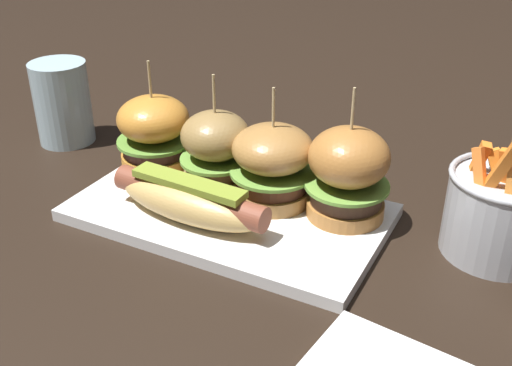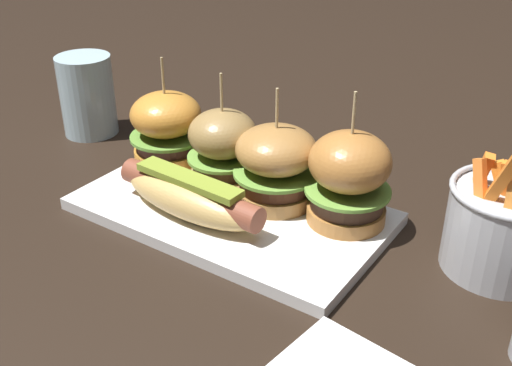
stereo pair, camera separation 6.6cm
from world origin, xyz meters
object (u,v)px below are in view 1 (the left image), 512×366
object	(u,v)px
slider_center_right	(273,163)
water_glass	(63,103)
fries_bucket	(502,210)
slider_center_left	(216,149)
slider_far_left	(154,133)
platter_main	(229,212)
slider_far_right	(348,172)
hot_dog	(189,200)

from	to	relation	value
slider_center_right	water_glass	bearing A→B (deg)	173.66
fries_bucket	water_glass	distance (m)	0.59
slider_center_right	water_glass	size ratio (longest dim) A/B	1.17
slider_center_left	water_glass	xyz separation A→B (m)	(-0.27, 0.04, -0.00)
slider_center_right	slider_far_left	bearing A→B (deg)	178.58
water_glass	slider_center_right	bearing A→B (deg)	-6.34
slider_center_right	fries_bucket	size ratio (longest dim) A/B	0.96
platter_main	slider_far_right	xyz separation A→B (m)	(0.12, 0.05, 0.06)
hot_dog	fries_bucket	world-z (taller)	fries_bucket
slider_center_right	water_glass	distance (m)	0.35
slider_center_left	slider_far_right	size ratio (longest dim) A/B	0.94
slider_center_left	slider_far_right	bearing A→B (deg)	2.18
platter_main	slider_far_left	bearing A→B (deg)	161.63
slider_far_left	slider_center_right	distance (m)	0.17
slider_center_left	slider_far_right	xyz separation A→B (m)	(0.16, 0.01, 0.00)
water_glass	slider_far_left	bearing A→B (deg)	-10.71
slider_far_left	water_glass	bearing A→B (deg)	169.29
fries_bucket	hot_dog	bearing A→B (deg)	-159.69
platter_main	slider_center_right	world-z (taller)	slider_center_right
fries_bucket	water_glass	bearing A→B (deg)	179.41
platter_main	water_glass	bearing A→B (deg)	166.05
slider_center_right	slider_far_right	world-z (taller)	slider_far_right
platter_main	slider_center_left	world-z (taller)	slider_center_left
platter_main	fries_bucket	bearing A→B (deg)	14.41
slider_center_right	fries_bucket	world-z (taller)	slider_center_right
hot_dog	slider_far_right	world-z (taller)	slider_far_right
hot_dog	slider_center_right	xyz separation A→B (m)	(0.06, 0.08, 0.02)
slider_far_right	slider_center_right	bearing A→B (deg)	-175.41
slider_center_right	water_glass	xyz separation A→B (m)	(-0.35, 0.04, -0.00)
slider_center_left	fries_bucket	world-z (taller)	slider_center_left
slider_far_right	slider_far_left	bearing A→B (deg)	-179.36
slider_center_left	slider_center_right	size ratio (longest dim) A/B	1.02
platter_main	slider_center_left	bearing A→B (deg)	134.59
hot_dog	fries_bucket	distance (m)	0.32
slider_center_left	slider_center_right	world-z (taller)	slider_center_left
platter_main	slider_center_right	distance (m)	0.08
slider_center_left	water_glass	bearing A→B (deg)	172.11
slider_far_left	water_glass	world-z (taller)	slider_far_left
platter_main	slider_far_left	distance (m)	0.15
hot_dog	fries_bucket	size ratio (longest dim) A/B	1.33
hot_dog	slider_center_left	bearing A→B (deg)	99.97
fries_bucket	slider_far_right	bearing A→B (deg)	-170.68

